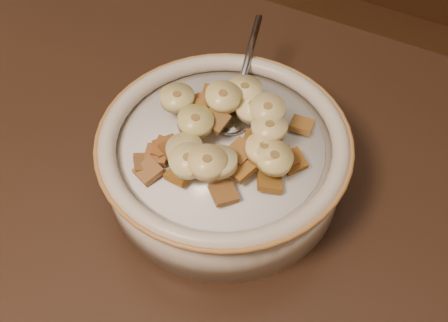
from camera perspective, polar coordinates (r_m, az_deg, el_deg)
The scene contains 50 objects.
table at distance 0.55m, azimuth -21.80°, elevation -10.49°, with size 1.40×0.90×0.04m, color black.
chair at distance 1.04m, azimuth 13.42°, elevation 10.53°, with size 0.46×0.46×1.05m, color black.
cereal_bowl at distance 0.52m, azimuth 0.00°, elevation -0.28°, with size 0.22×0.22×0.05m, color beige.
milk at distance 0.50m, azimuth 0.00°, elevation 1.58°, with size 0.18×0.18×0.00m, color white.
spoon at distance 0.52m, azimuth 0.89°, elevation 4.75°, with size 0.04×0.05×0.01m, color #9596A3.
cereal_square_0 at distance 0.51m, azimuth 1.96°, elevation 5.98°, with size 0.02×0.02×0.01m, color brown.
cereal_square_1 at distance 0.45m, azimuth -0.02°, elevation -3.25°, with size 0.02×0.02×0.01m, color brown.
cereal_square_2 at distance 0.52m, azimuth -1.15°, elevation 6.69°, with size 0.02×0.02×0.01m, color #8B5F1E.
cereal_square_3 at distance 0.53m, azimuth -4.31°, elevation 6.25°, with size 0.02×0.02×0.01m, color olive.
cereal_square_4 at distance 0.48m, azimuth 6.07°, elevation 0.18°, with size 0.02×0.02×0.01m, color brown.
cereal_square_5 at distance 0.48m, azimuth -0.89°, elevation 4.20°, with size 0.02×0.02×0.01m, color brown.
cereal_square_6 at distance 0.47m, azimuth -3.26°, elevation 0.23°, with size 0.02×0.02×0.01m, color #8F621C.
cereal_square_7 at distance 0.47m, azimuth -7.70°, elevation -1.04°, with size 0.02×0.02×0.01m, color brown.
cereal_square_8 at distance 0.47m, azimuth -3.55°, elevation 1.49°, with size 0.02×0.02×0.01m, color olive.
cereal_square_9 at distance 0.53m, azimuth 1.92°, elevation 6.62°, with size 0.02×0.02×0.01m, color brown.
cereal_square_10 at distance 0.49m, azimuth -5.88°, elevation 1.44°, with size 0.02×0.02×0.01m, color brown.
cereal_square_11 at distance 0.51m, azimuth 7.90°, elevation 3.63°, with size 0.02×0.02×0.01m, color olive.
cereal_square_12 at distance 0.49m, azimuth -2.69°, elevation 3.54°, with size 0.02×0.02×0.01m, color olive.
cereal_square_13 at distance 0.48m, azimuth -6.84°, elevation 0.65°, with size 0.02×0.02×0.01m, color #97592B.
cereal_square_14 at distance 0.47m, azimuth 2.84°, elevation 0.96°, with size 0.02×0.02×0.01m, color olive.
cereal_square_15 at distance 0.48m, azimuth 3.17°, elevation 2.03°, with size 0.02×0.02×0.01m, color brown.
cereal_square_16 at distance 0.52m, azimuth 2.69°, elevation 6.05°, with size 0.02×0.02×0.01m, color brown.
cereal_square_17 at distance 0.48m, azimuth -5.12°, elevation 1.11°, with size 0.02×0.02×0.01m, color brown.
cereal_square_18 at distance 0.47m, azimuth -3.29°, elevation 0.75°, with size 0.02×0.02×0.01m, color brown.
cereal_square_19 at distance 0.51m, azimuth -2.68°, elevation 5.76°, with size 0.02×0.02×0.01m, color #9A6229.
cereal_square_20 at distance 0.51m, azimuth -1.86°, elevation 5.83°, with size 0.02×0.02×0.01m, color brown.
cereal_square_21 at distance 0.50m, azimuth -2.68°, elevation 4.61°, with size 0.02×0.02×0.01m, color brown.
cereal_square_22 at distance 0.47m, azimuth 1.69°, elevation 0.95°, with size 0.02×0.02×0.01m, color brown.
cereal_square_23 at distance 0.48m, azimuth -5.96°, elevation 1.23°, with size 0.02×0.02×0.01m, color brown.
cereal_square_24 at distance 0.47m, azimuth -4.47°, elevation -1.31°, with size 0.02×0.02×0.01m, color brown.
cereal_square_25 at distance 0.50m, azimuth -2.85°, elevation 5.22°, with size 0.02×0.02×0.01m, color #9D5E1C.
cereal_square_26 at distance 0.48m, azimuth -7.94°, elevation -0.26°, with size 0.02×0.02×0.01m, color brown.
cereal_square_27 at distance 0.47m, azimuth -3.31°, elevation 0.20°, with size 0.02×0.02×0.01m, color brown.
cereal_square_28 at distance 0.46m, azimuth 4.65°, elevation -2.11°, with size 0.02×0.02×0.01m, color brown.
cereal_square_29 at distance 0.52m, azimuth -0.25°, elevation 6.45°, with size 0.02×0.02×0.01m, color #93612F.
cereal_square_30 at distance 0.48m, azimuth 6.98°, elevation -0.02°, with size 0.02×0.02×0.01m, color brown.
cereal_square_31 at distance 0.46m, azimuth 1.71°, elevation -0.76°, with size 0.02×0.02×0.01m, color #9A5C21.
banana_slice_0 at distance 0.46m, azimuth -4.01°, elevation 1.12°, with size 0.03×0.03×0.01m, color #C9B480.
banana_slice_1 at distance 0.46m, azimuth 5.12°, elevation 0.27°, with size 0.03×0.03×0.01m, color #F2D474.
banana_slice_2 at distance 0.49m, azimuth 4.44°, elevation 5.21°, with size 0.03×0.03×0.01m, color #D2C787.
banana_slice_3 at distance 0.45m, azimuth -0.56°, elevation -0.06°, with size 0.03×0.03×0.01m, color beige.
banana_slice_4 at distance 0.48m, azimuth 4.63°, elevation 3.39°, with size 0.03×0.03×0.01m, color #DCBE78.
banana_slice_5 at distance 0.51m, azimuth 2.12°, elevation 7.27°, with size 0.03×0.03×0.01m, color #FFE6A9.
banana_slice_6 at distance 0.48m, azimuth -2.91°, elevation 4.04°, with size 0.03×0.03×0.01m, color #D8C674.
banana_slice_7 at distance 0.46m, azimuth -3.70°, elevation 0.03°, with size 0.03×0.03×0.01m, color #FFEBA6.
banana_slice_8 at distance 0.45m, azimuth -1.72°, elevation -0.13°, with size 0.03×0.03×0.01m, color #FBE28D.
banana_slice_9 at distance 0.46m, azimuth 4.06°, elevation 1.20°, with size 0.03×0.03×0.01m, color #FFD682.
banana_slice_10 at distance 0.51m, azimuth -4.78°, elevation 6.41°, with size 0.03×0.03×0.01m, color #CBBC82.
banana_slice_11 at distance 0.49m, azimuth -0.11°, elevation 6.52°, with size 0.03×0.03×0.01m, color #F1D585.
banana_slice_12 at distance 0.49m, azimuth 2.96°, elevation 5.50°, with size 0.03×0.03×0.01m, color #E7CF89.
Camera 1 is at (0.29, -0.11, 1.18)m, focal length 45.00 mm.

